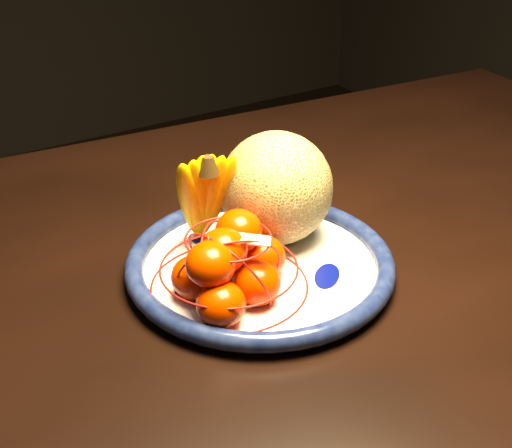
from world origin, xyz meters
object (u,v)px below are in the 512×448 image
mandarin_bag (229,266)px  dining_table (288,291)px  fruit_bowl (260,264)px  banana_bunch (203,194)px  cantaloupe (276,188)px

mandarin_bag → dining_table: bearing=29.3°
dining_table → mandarin_bag: bearing=-146.3°
dining_table → mandarin_bag: size_ratio=6.49×
fruit_bowl → banana_bunch: bearing=116.3°
dining_table → banana_bunch: size_ratio=10.51×
dining_table → banana_bunch: 0.21m
fruit_bowl → banana_bunch: size_ratio=2.22×
dining_table → fruit_bowl: size_ratio=4.73×
dining_table → cantaloupe: size_ratio=10.84×
fruit_bowl → cantaloupe: bearing=41.1°
banana_bunch → fruit_bowl: bearing=-52.3°
cantaloupe → mandarin_bag: cantaloupe is taller
dining_table → banana_bunch: (-0.11, 0.03, 0.18)m
cantaloupe → mandarin_bag: 0.15m
cantaloupe → banana_bunch: banana_bunch is taller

